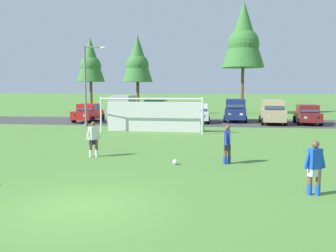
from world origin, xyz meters
TOP-DOWN VIEW (x-y plane):
  - ground_plane at (0.00, 15.00)m, footprint 400.00×400.00m
  - parking_lot_strip at (0.00, 25.30)m, footprint 52.00×8.40m
  - soccer_ball at (1.87, 5.79)m, footprint 0.22×0.22m
  - soccer_goal at (-1.09, 17.04)m, footprint 7.46×2.10m
  - player_striker_near at (6.46, 2.00)m, footprint 0.72×0.39m
  - player_midfield_center at (-2.11, 7.07)m, footprint 0.55×0.61m
  - player_defender_far at (4.01, 6.29)m, footprint 0.32×0.73m
  - parked_car_slot_far_left at (-8.59, 24.28)m, footprint 2.16×4.26m
  - parked_car_slot_left at (-5.38, 25.02)m, footprint 2.32×4.86m
  - parked_car_slot_center_left at (-2.11, 24.34)m, footprint 2.22×4.64m
  - parked_car_slot_center at (1.84, 25.00)m, footprint 2.18×4.27m
  - parked_car_slot_center_right at (5.29, 26.51)m, footprint 2.30×4.68m
  - parked_car_slot_right at (8.47, 24.52)m, footprint 2.28×4.68m
  - parked_car_slot_far_right at (11.50, 24.56)m, footprint 2.24×4.30m
  - tree_left_edge at (-12.83, 37.02)m, footprint 3.64×3.64m
  - tree_mid_left at (-5.83, 33.55)m, footprint 3.55×3.55m
  - tree_center_back at (6.60, 37.26)m, footprint 5.16×5.16m
  - street_lamp at (-7.18, 20.32)m, footprint 2.00×0.32m

SIDE VIEW (x-z plane):
  - ground_plane at x=0.00m, z-range 0.00..0.00m
  - parking_lot_strip at x=0.00m, z-range 0.00..0.01m
  - soccer_ball at x=1.87m, z-range 0.00..0.22m
  - player_striker_near at x=6.46m, z-range 0.00..1.64m
  - player_midfield_center at x=-2.11m, z-range 0.00..1.64m
  - player_defender_far at x=4.01m, z-range 0.00..1.64m
  - parked_car_slot_far_left at x=-8.59m, z-range 0.02..1.74m
  - parked_car_slot_center at x=1.84m, z-range 0.02..1.74m
  - parked_car_slot_far_right at x=11.50m, z-range 0.02..1.74m
  - parked_car_slot_center_left at x=-2.11m, z-range 0.03..2.19m
  - parked_car_slot_center_right at x=5.29m, z-range 0.03..2.19m
  - parked_car_slot_right at x=8.47m, z-range 0.03..2.19m
  - soccer_goal at x=-1.09m, z-range 0.01..2.58m
  - parked_car_slot_left at x=-5.38m, z-range 0.08..2.60m
  - street_lamp at x=-7.18m, z-range 0.13..6.78m
  - tree_mid_left at x=-5.83m, z-range 1.77..11.23m
  - tree_left_edge at x=-12.83m, z-range 1.82..11.52m
  - tree_center_back at x=6.60m, z-range 2.59..16.36m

